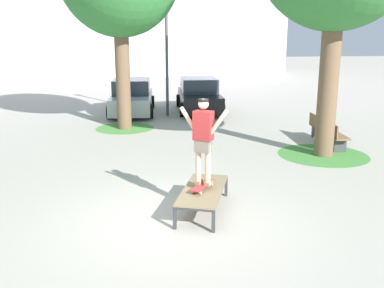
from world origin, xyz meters
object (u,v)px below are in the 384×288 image
at_px(skate_box, 203,191).
at_px(park_bench, 327,131).
at_px(car_black, 199,96).
at_px(car_silver, 132,98).
at_px(skateboard, 203,185).
at_px(skater, 203,136).
at_px(light_post, 166,24).

relative_size(skate_box, park_bench, 0.84).
bearing_deg(skate_box, car_black, 81.23).
bearing_deg(car_black, car_silver, -177.69).
relative_size(skate_box, car_black, 0.48).
bearing_deg(park_bench, skateboard, -135.02).
distance_m(skater, light_post, 10.83).
bearing_deg(car_black, skateboard, -98.77).
bearing_deg(skateboard, car_silver, 96.20).
relative_size(car_black, light_post, 0.74).
xyz_separation_m(skateboard, car_silver, (-1.25, 11.48, 0.15)).
relative_size(skater, park_bench, 0.70).
bearing_deg(skate_box, car_silver, 96.22).
xyz_separation_m(skater, light_post, (0.25, 10.59, 2.29)).
bearing_deg(park_bench, car_silver, 132.20).
bearing_deg(light_post, skater, -91.37).
bearing_deg(light_post, skate_box, -91.36).
distance_m(skateboard, car_black, 11.74).
bearing_deg(skate_box, skateboard, -109.60).
relative_size(car_silver, light_post, 0.74).
bearing_deg(park_bench, car_black, 113.92).
xyz_separation_m(skater, car_black, (1.79, 11.60, -0.84)).
height_order(skater, car_black, skater).
bearing_deg(skateboard, skater, 56.75).
distance_m(skater, car_black, 11.77).
bearing_deg(car_silver, light_post, -30.80).
height_order(skateboard, car_black, car_black).
bearing_deg(skater, car_black, 81.23).
height_order(skater, light_post, light_post).
relative_size(skate_box, skater, 1.21).
relative_size(skater, car_black, 0.40).
xyz_separation_m(skate_box, skater, (-0.00, -0.01, 1.12)).
relative_size(car_silver, car_black, 1.01).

